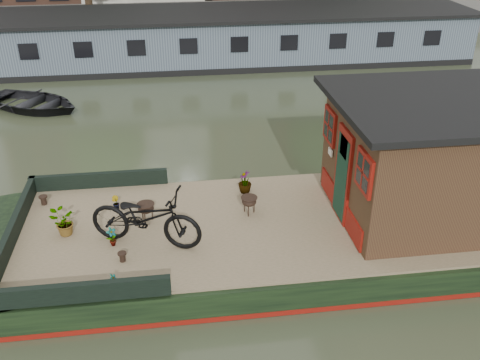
{
  "coord_description": "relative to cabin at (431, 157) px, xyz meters",
  "views": [
    {
      "loc": [
        -2.8,
        -8.86,
        6.45
      ],
      "look_at": [
        -1.53,
        0.5,
        1.37
      ],
      "focal_mm": 40.0,
      "sensor_mm": 36.0,
      "label": 1
    }
  ],
  "objects": [
    {
      "name": "brazier_front",
      "position": [
        -3.55,
        0.36,
        -1.04
      ],
      "size": [
        0.43,
        0.43,
        0.38
      ],
      "primitive_type": null,
      "rotation": [
        0.0,
        0.0,
        -0.23
      ],
      "color": "black",
      "rests_on": "houseboat_deck"
    },
    {
      "name": "bow_bulwark",
      "position": [
        -7.25,
        0.0,
        -1.05
      ],
      "size": [
        3.0,
        4.0,
        0.35
      ],
      "color": "black",
      "rests_on": "houseboat_deck"
    },
    {
      "name": "houseboat_hull",
      "position": [
        -3.52,
        0.0,
        -1.6
      ],
      "size": [
        14.01,
        4.02,
        0.6
      ],
      "color": "black",
      "rests_on": "ground"
    },
    {
      "name": "houseboat_deck",
      "position": [
        -2.19,
        0.0,
        -1.25
      ],
      "size": [
        11.8,
        3.8,
        0.05
      ],
      "primitive_type": "cube",
      "color": "#897254",
      "rests_on": "houseboat_hull"
    },
    {
      "name": "bollard_port",
      "position": [
        -7.79,
        1.3,
        -1.13
      ],
      "size": [
        0.18,
        0.18,
        0.2
      ],
      "primitive_type": "cylinder",
      "color": "black",
      "rests_on": "houseboat_deck"
    },
    {
      "name": "bicycle",
      "position": [
        -5.59,
        -0.42,
        -0.67
      ],
      "size": [
        2.27,
        1.46,
        1.13
      ],
      "primitive_type": "imported",
      "rotation": [
        0.0,
        0.0,
        1.21
      ],
      "color": "black",
      "rests_on": "houseboat_deck"
    },
    {
      "name": "quay",
      "position": [
        -2.19,
        20.5,
        -1.43
      ],
      "size": [
        60.0,
        6.0,
        0.9
      ],
      "primitive_type": "cube",
      "color": "#47443F",
      "rests_on": "ground"
    },
    {
      "name": "potted_plant_c",
      "position": [
        -7.17,
        0.06,
        -0.96
      ],
      "size": [
        0.57,
        0.52,
        0.53
      ],
      "primitive_type": "imported",
      "rotation": [
        0.0,
        0.0,
        3.4
      ],
      "color": "#993F2C",
      "rests_on": "houseboat_deck"
    },
    {
      "name": "cabin",
      "position": [
        0.0,
        0.0,
        0.0
      ],
      "size": [
        4.0,
        3.5,
        2.42
      ],
      "color": "black",
      "rests_on": "houseboat_deck"
    },
    {
      "name": "potted_plant_a",
      "position": [
        -6.24,
        -0.42,
        -1.04
      ],
      "size": [
        0.24,
        0.24,
        0.38
      ],
      "primitive_type": "imported",
      "rotation": [
        0.0,
        0.0,
        0.71
      ],
      "color": "#9C652C",
      "rests_on": "houseboat_deck"
    },
    {
      "name": "bollard_stbd",
      "position": [
        -6.03,
        -0.93,
        -1.14
      ],
      "size": [
        0.16,
        0.16,
        0.18
      ],
      "primitive_type": "cylinder",
      "color": "black",
      "rests_on": "houseboat_deck"
    },
    {
      "name": "dinghy",
      "position": [
        -9.61,
        9.03,
        -1.52
      ],
      "size": [
        4.28,
        3.95,
        0.72
      ],
      "primitive_type": "imported",
      "rotation": [
        0.0,
        0.0,
        1.02
      ],
      "color": "black",
      "rests_on": "ground"
    },
    {
      "name": "ground",
      "position": [
        -2.19,
        0.0,
        -1.88
      ],
      "size": [
        120.0,
        120.0,
        0.0
      ],
      "primitive_type": "plane",
      "color": "#353C26",
      "rests_on": "ground"
    },
    {
      "name": "brazier_rear",
      "position": [
        -5.62,
        0.36,
        -1.03
      ],
      "size": [
        0.48,
        0.48,
        0.4
      ],
      "primitive_type": null,
      "rotation": [
        0.0,
        0.0,
        0.39
      ],
      "color": "black",
      "rests_on": "houseboat_deck"
    },
    {
      "name": "potted_plant_b",
      "position": [
        -6.27,
        0.9,
        -1.08
      ],
      "size": [
        0.21,
        0.21,
        0.3
      ],
      "primitive_type": "imported",
      "rotation": [
        0.0,
        0.0,
        2.37
      ],
      "color": "brown",
      "rests_on": "houseboat_deck"
    },
    {
      "name": "potted_plant_d",
      "position": [
        -3.51,
        1.26,
        -0.97
      ],
      "size": [
        0.33,
        0.33,
        0.52
      ],
      "primitive_type": "imported",
      "rotation": [
        0.0,
        0.0,
        4.57
      ],
      "color": "brown",
      "rests_on": "houseboat_deck"
    },
    {
      "name": "potted_plant_e",
      "position": [
        -6.12,
        -1.7,
        -1.07
      ],
      "size": [
        0.16,
        0.19,
        0.31
      ],
      "primitive_type": "imported",
      "rotation": [
        0.0,
        0.0,
        1.17
      ],
      "color": "brown",
      "rests_on": "houseboat_deck"
    },
    {
      "name": "far_houseboat",
      "position": [
        -2.19,
        14.0,
        -0.91
      ],
      "size": [
        20.4,
        4.4,
        2.11
      ],
      "color": "slate",
      "rests_on": "ground"
    }
  ]
}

